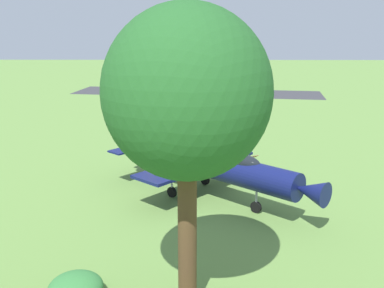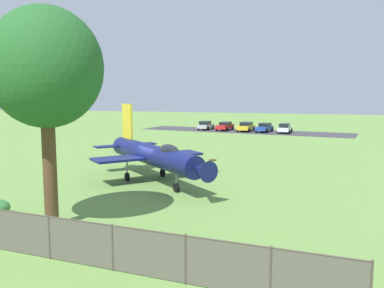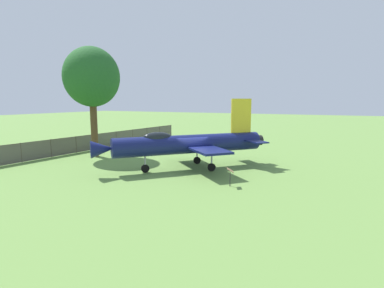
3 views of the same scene
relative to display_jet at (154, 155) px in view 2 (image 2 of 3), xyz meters
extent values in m
plane|color=#668E42|center=(-0.25, 0.22, -1.99)|extent=(200.00, 200.00, 0.00)
cube|color=#38383D|center=(-0.77, 40.20, -1.99)|extent=(35.47, 12.71, 0.00)
cylinder|color=#111951|center=(-0.25, 0.22, -0.05)|extent=(9.76, 8.98, 1.44)
cone|color=#111951|center=(4.60, -4.13, -0.05)|extent=(2.01, 1.98, 1.23)
cylinder|color=black|center=(-4.83, 4.34, -0.05)|extent=(1.02, 1.05, 0.87)
ellipsoid|color=black|center=(1.69, -1.52, 0.56)|extent=(2.24, 2.14, 0.84)
cube|color=yellow|center=(-3.59, 3.23, 2.05)|extent=(1.43, 1.31, 2.77)
cube|color=#111951|center=(0.89, 2.37, -0.23)|extent=(3.76, 3.85, 0.16)
cube|color=#111951|center=(-2.26, -1.13, -0.23)|extent=(3.76, 3.85, 0.16)
cube|color=#111951|center=(-2.86, 4.75, 0.09)|extent=(2.02, 2.07, 0.10)
cube|color=#111951|center=(-5.03, 2.34, 0.09)|extent=(2.02, 2.07, 0.10)
cylinder|color=#A5A8AD|center=(2.39, -2.15, -0.94)|extent=(0.12, 0.12, 1.49)
cylinder|color=black|center=(2.39, -2.15, -1.69)|extent=(0.57, 0.53, 0.60)
cylinder|color=#A5A8AD|center=(-0.18, 2.07, -0.94)|extent=(0.12, 0.12, 1.49)
cylinder|color=black|center=(-0.18, 2.07, -1.69)|extent=(0.57, 0.53, 0.60)
cylinder|color=#A5A8AD|center=(-2.08, -0.04, -0.94)|extent=(0.12, 0.12, 1.49)
cylinder|color=black|center=(-2.08, -0.04, -1.69)|extent=(0.57, 0.53, 0.60)
cylinder|color=brown|center=(-0.97, -10.26, 1.00)|extent=(0.63, 0.63, 5.98)
ellipsoid|color=#235B26|center=(-0.97, -10.26, 5.43)|extent=(5.26, 4.95, 5.48)
cylinder|color=#4C4238|center=(1.30, -13.51, -1.13)|extent=(0.08, 0.08, 1.72)
cylinder|color=#4C4238|center=(4.08, -13.73, -1.13)|extent=(0.08, 0.08, 1.72)
cylinder|color=#4C4238|center=(6.86, -13.96, -1.13)|extent=(0.08, 0.08, 1.72)
cylinder|color=#4C4238|center=(9.65, -14.18, -1.13)|extent=(0.08, 0.08, 1.72)
cylinder|color=#333333|center=(3.04, 4.65, -1.54)|extent=(0.06, 0.06, 0.90)
cube|color=olive|center=(3.04, 4.65, -0.97)|extent=(0.71, 0.61, 0.25)
cube|color=silver|center=(5.92, 39.27, -1.36)|extent=(2.03, 4.41, 0.61)
cube|color=black|center=(5.90, 38.93, -0.76)|extent=(1.60, 2.33, 0.58)
cylinder|color=black|center=(5.16, 40.75, -1.67)|extent=(0.27, 0.65, 0.64)
cylinder|color=black|center=(6.88, 40.62, -1.67)|extent=(0.27, 0.65, 0.64)
cylinder|color=black|center=(4.96, 37.92, -1.67)|extent=(0.27, 0.65, 0.64)
cylinder|color=black|center=(6.68, 37.80, -1.67)|extent=(0.27, 0.65, 0.64)
cube|color=#23429E|center=(2.66, 39.73, -1.37)|extent=(2.52, 4.49, 0.60)
cube|color=black|center=(2.73, 40.06, -0.81)|extent=(1.85, 2.44, 0.53)
cylinder|color=black|center=(3.23, 38.19, -1.67)|extent=(0.34, 0.67, 0.64)
cylinder|color=black|center=(1.54, 38.53, -1.67)|extent=(0.34, 0.67, 0.64)
cylinder|color=black|center=(3.78, 40.92, -1.67)|extent=(0.34, 0.67, 0.64)
cylinder|color=black|center=(2.09, 41.26, -1.67)|extent=(0.34, 0.67, 0.64)
cube|color=gold|center=(-0.43, 40.15, -1.37)|extent=(2.40, 4.60, 0.60)
cube|color=black|center=(-0.39, 40.51, -0.78)|extent=(1.87, 2.46, 0.59)
cylinder|color=black|center=(0.39, 38.60, -1.67)|extent=(0.29, 0.66, 0.64)
cylinder|color=black|center=(-1.55, 38.81, -1.67)|extent=(0.29, 0.66, 0.64)
cylinder|color=black|center=(0.69, 41.50, -1.67)|extent=(0.29, 0.66, 0.64)
cylinder|color=black|center=(-1.24, 41.71, -1.67)|extent=(0.29, 0.66, 0.64)
cube|color=red|center=(-4.04, 40.66, -1.36)|extent=(2.35, 4.58, 0.62)
cube|color=black|center=(-3.99, 41.01, -0.81)|extent=(1.78, 2.46, 0.48)
cylinder|color=black|center=(-3.37, 39.11, -1.67)|extent=(0.31, 0.66, 0.64)
cylinder|color=black|center=(-5.11, 39.35, -1.67)|extent=(0.31, 0.66, 0.64)
cylinder|color=black|center=(-2.97, 41.97, -1.67)|extent=(0.31, 0.66, 0.64)
cylinder|color=black|center=(-4.71, 42.21, -1.67)|extent=(0.31, 0.66, 0.64)
cube|color=#B2B5BA|center=(-7.46, 41.13, -1.37)|extent=(2.12, 4.15, 0.59)
cube|color=black|center=(-7.49, 40.81, -0.78)|extent=(1.65, 2.22, 0.58)
cylinder|color=black|center=(-8.18, 42.53, -1.67)|extent=(0.28, 0.66, 0.64)
cylinder|color=black|center=(-6.47, 42.36, -1.67)|extent=(0.28, 0.66, 0.64)
cylinder|color=black|center=(-8.45, 39.91, -1.67)|extent=(0.28, 0.66, 0.64)
cylinder|color=black|center=(-6.73, 39.73, -1.67)|extent=(0.28, 0.66, 0.64)
camera|label=1|loc=(-0.63, -24.12, 7.49)|focal=42.71mm
camera|label=2|loc=(10.85, -26.14, 4.30)|focal=38.26mm
camera|label=3|loc=(20.39, 10.61, 3.28)|focal=28.31mm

